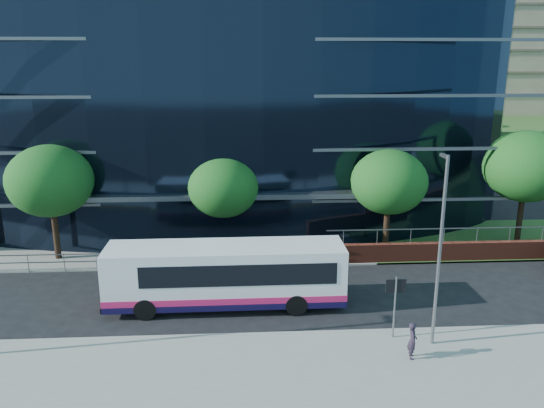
{
  "coord_description": "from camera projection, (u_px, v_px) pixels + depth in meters",
  "views": [
    {
      "loc": [
        -1.87,
        -21.72,
        11.63
      ],
      "look_at": [
        -0.14,
        8.0,
        3.55
      ],
      "focal_mm": 35.0,
      "sensor_mm": 36.0,
      "label": 1
    }
  ],
  "objects": [
    {
      "name": "ground",
      "position": [
        285.0,
        325.0,
        24.08
      ],
      "size": [
        200.0,
        200.0,
        0.0
      ],
      "primitive_type": "plane",
      "color": "black",
      "rests_on": "ground"
    },
    {
      "name": "city_bus",
      "position": [
        228.0,
        275.0,
        25.54
      ],
      "size": [
        11.49,
        2.7,
        3.1
      ],
      "rotation": [
        0.0,
        0.0,
        0.01
      ],
      "color": "white",
      "rests_on": "ground"
    },
    {
      "name": "guard_railings",
      "position": [
        135.0,
        257.0,
        30.16
      ],
      "size": [
        24.0,
        0.05,
        1.1
      ],
      "color": "slate",
      "rests_on": "ground"
    },
    {
      "name": "yellow_line_outer",
      "position": [
        287.0,
        334.0,
        23.31
      ],
      "size": [
        80.0,
        0.08,
        0.01
      ],
      "primitive_type": "cube",
      "color": "gold",
      "rests_on": "ground"
    },
    {
      "name": "pavement_near",
      "position": [
        297.0,
        389.0,
        19.24
      ],
      "size": [
        80.0,
        8.0,
        0.15
      ],
      "primitive_type": "cube",
      "color": "gray",
      "rests_on": "ground"
    },
    {
      "name": "tree_far_b",
      "position": [
        223.0,
        188.0,
        31.96
      ],
      "size": [
        4.29,
        4.29,
        6.05
      ],
      "color": "black",
      "rests_on": "ground"
    },
    {
      "name": "tree_far_d",
      "position": [
        526.0,
        167.0,
        33.25
      ],
      "size": [
        5.28,
        5.28,
        7.44
      ],
      "color": "black",
      "rests_on": "ground"
    },
    {
      "name": "tree_far_a",
      "position": [
        50.0,
        181.0,
        30.75
      ],
      "size": [
        4.95,
        4.95,
        6.98
      ],
      "color": "black",
      "rests_on": "ground"
    },
    {
      "name": "street_sign",
      "position": [
        395.0,
        294.0,
        22.24
      ],
      "size": [
        0.85,
        0.09,
        2.8
      ],
      "color": "slate",
      "rests_on": "pavement_near"
    },
    {
      "name": "tree_dist_e",
      "position": [
        459.0,
        122.0,
        62.77
      ],
      "size": [
        4.62,
        4.62,
        6.51
      ],
      "color": "black",
      "rests_on": "ground"
    },
    {
      "name": "far_forecourt",
      "position": [
        179.0,
        245.0,
        34.33
      ],
      "size": [
        50.0,
        8.0,
        0.1
      ],
      "primitive_type": "cube",
      "color": "gray",
      "rests_on": "ground"
    },
    {
      "name": "apartment_block",
      "position": [
        470.0,
        64.0,
        78.08
      ],
      "size": [
        60.0,
        42.0,
        30.0
      ],
      "color": "#2D511E",
      "rests_on": "ground"
    },
    {
      "name": "yellow_line_inner",
      "position": [
        286.0,
        332.0,
        23.45
      ],
      "size": [
        80.0,
        0.08,
        0.01
      ],
      "primitive_type": "cube",
      "color": "gold",
      "rests_on": "ground"
    },
    {
      "name": "streetlight_east",
      "position": [
        440.0,
        247.0,
        21.16
      ],
      "size": [
        0.15,
        0.77,
        8.0
      ],
      "color": "slate",
      "rests_on": "pavement_near"
    },
    {
      "name": "kerb",
      "position": [
        287.0,
        334.0,
        23.1
      ],
      "size": [
        80.0,
        0.25,
        0.16
      ],
      "primitive_type": "cube",
      "color": "gray",
      "rests_on": "ground"
    },
    {
      "name": "pedestrian",
      "position": [
        412.0,
        340.0,
        20.98
      ],
      "size": [
        0.44,
        0.6,
        1.52
      ],
      "primitive_type": "imported",
      "rotation": [
        0.0,
        0.0,
        1.42
      ],
      "color": "#261D2C",
      "rests_on": "pavement_near"
    },
    {
      "name": "tree_far_c",
      "position": [
        389.0,
        182.0,
        31.95
      ],
      "size": [
        4.62,
        4.62,
        6.51
      ],
      "color": "black",
      "rests_on": "ground"
    },
    {
      "name": "glass_office",
      "position": [
        214.0,
        108.0,
        41.85
      ],
      "size": [
        44.0,
        23.1,
        16.0
      ],
      "color": "black",
      "rests_on": "ground"
    }
  ]
}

